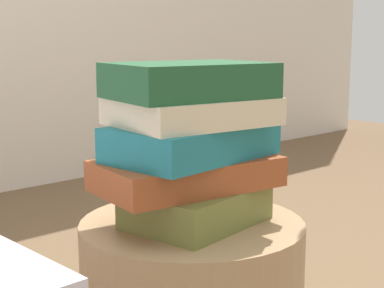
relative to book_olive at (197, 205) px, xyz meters
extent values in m
cube|color=olive|center=(0.00, 0.00, 0.00)|extent=(0.24, 0.20, 0.06)
cube|color=#994723|center=(-0.01, 0.02, 0.06)|extent=(0.32, 0.21, 0.05)
cube|color=#1E727F|center=(0.00, 0.01, 0.11)|extent=(0.29, 0.20, 0.06)
cube|color=beige|center=(0.00, 0.01, 0.16)|extent=(0.27, 0.22, 0.04)
cube|color=#1E512D|center=(-0.01, 0.02, 0.21)|extent=(0.28, 0.22, 0.06)
camera|label=1|loc=(-0.68, -0.73, 0.29)|focal=56.89mm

